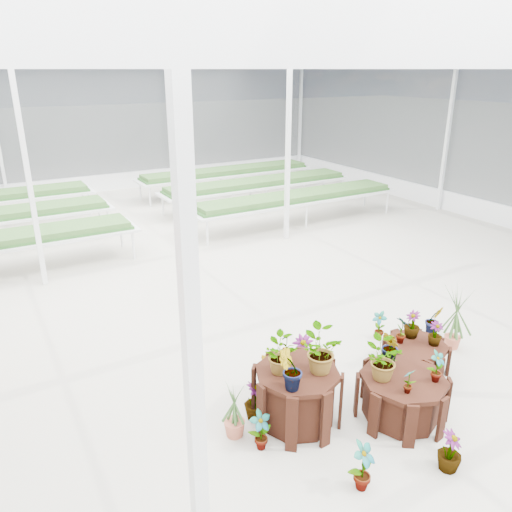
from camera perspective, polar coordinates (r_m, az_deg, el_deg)
ground_plane at (r=8.66m, az=1.38°, el=-8.43°), size 24.00×24.00×0.00m
greenhouse_shell at (r=7.82m, az=1.52°, el=6.14°), size 18.00×24.00×4.50m
steel_frame at (r=7.82m, az=1.52°, el=6.14°), size 18.00×24.00×4.50m
nursery_benches at (r=14.71m, az=-13.43°, el=5.13°), size 16.00×7.00×0.84m
plinth_tall at (r=6.48m, az=4.67°, el=-15.69°), size 1.17×1.17×0.74m
plinth_mid at (r=6.83m, az=16.29°, el=-15.23°), size 1.31×1.31×0.59m
plinth_low at (r=7.90m, az=17.73°, el=-10.84°), size 0.98×0.98×0.42m
nursery_plants at (r=6.85m, az=11.19°, el=-11.46°), size 4.44×2.88×1.30m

